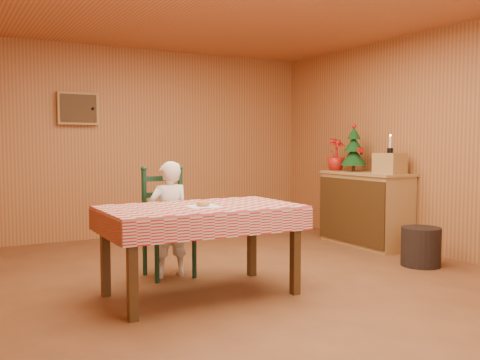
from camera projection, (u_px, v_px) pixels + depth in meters
name	position (u px, v px, depth m)	size (l,w,h in m)	color
ground	(250.00, 283.00, 4.96)	(6.00, 6.00, 0.00)	brown
cabin_walls	(224.00, 90.00, 5.30)	(5.10, 6.05, 2.65)	#B37440
dining_table	(201.00, 215.00, 4.53)	(1.66, 0.96, 0.77)	#462C12
ladder_chair	(167.00, 224.00, 5.23)	(0.44, 0.40, 1.08)	black
seated_child	(169.00, 219.00, 5.18)	(0.41, 0.27, 1.12)	white
napkin	(203.00, 206.00, 4.48)	(0.26, 0.26, 0.00)	white
donut	(203.00, 204.00, 4.48)	(0.11, 0.11, 0.04)	#C08245
shelf_unit	(365.00, 209.00, 6.80)	(0.54, 1.24, 0.93)	tan
crate	(390.00, 163.00, 6.41)	(0.30, 0.30, 0.25)	tan
christmas_tree	(354.00, 150.00, 6.97)	(0.34, 0.34, 0.62)	#462C12
flower_arrangement	(336.00, 154.00, 7.21)	(0.24, 0.24, 0.44)	#B31810
candle_set	(390.00, 148.00, 6.40)	(0.07, 0.07, 0.22)	black
storage_bin	(421.00, 247.00, 5.65)	(0.41, 0.41, 0.41)	black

